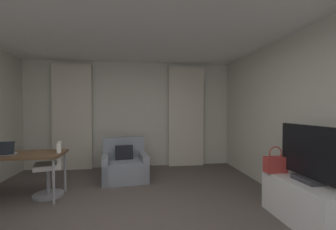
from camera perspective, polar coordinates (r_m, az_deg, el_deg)
ground_plane at (r=3.10m, az=-10.41°, el=-26.16°), size 12.00×12.00×0.00m
wall_window at (r=5.78m, az=-9.19°, el=0.12°), size 5.12×0.06×2.60m
wall_right at (r=3.65m, az=33.23°, el=-0.94°), size 0.06×6.12×2.60m
ceiling at (r=2.99m, az=-10.68°, el=24.89°), size 5.12×6.12×0.06m
curtain_left_panel at (r=5.85m, az=-22.82°, el=-0.46°), size 0.90×0.06×2.50m
curtain_right_panel at (r=5.79m, az=4.53°, el=-0.36°), size 0.90×0.06×2.50m
armchair at (r=4.89m, az=-10.79°, el=-12.38°), size 0.97×0.97×0.83m
desk at (r=4.41m, az=-33.84°, el=-8.78°), size 1.43×0.66×0.73m
desk_chair at (r=4.35m, az=-27.19°, el=-12.57°), size 0.49×0.49×0.88m
laptop at (r=4.35m, az=-35.82°, el=-7.57°), size 0.37×0.31×0.22m
tv_console at (r=3.49m, az=31.04°, el=-18.25°), size 0.49×1.13×0.55m
tv_flatscreen at (r=3.31m, az=31.55°, el=-8.60°), size 0.20×0.93×0.70m
handbag_primary at (r=3.62m, az=25.23°, el=-10.96°), size 0.30×0.14×0.37m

